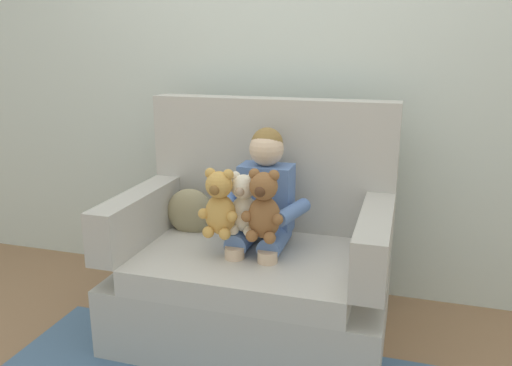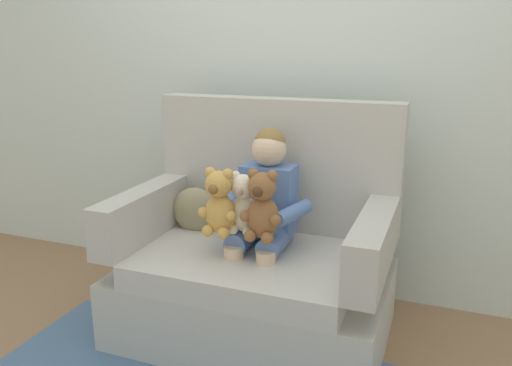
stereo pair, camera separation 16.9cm
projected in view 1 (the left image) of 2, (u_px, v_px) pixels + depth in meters
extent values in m
plane|color=#936D4C|center=(253.00, 334.00, 2.64)|extent=(8.00, 8.00, 0.00)
cube|color=silver|center=(288.00, 69.00, 2.94)|extent=(6.00, 0.10, 2.60)
cube|color=#BCB7AD|center=(253.00, 303.00, 2.60)|extent=(1.31, 0.85, 0.35)
cube|color=beige|center=(248.00, 266.00, 2.47)|extent=(1.03, 0.71, 0.12)
cube|color=#BCB7AD|center=(272.00, 164.00, 2.76)|extent=(1.31, 0.14, 0.70)
cube|color=#BCB7AD|center=(138.00, 217.00, 2.58)|extent=(0.14, 0.71, 0.25)
cube|color=#BCB7AD|center=(374.00, 242.00, 2.26)|extent=(0.14, 0.71, 0.25)
cube|color=#597AB7|center=(266.00, 198.00, 2.57)|extent=(0.26, 0.16, 0.34)
sphere|color=beige|center=(267.00, 149.00, 2.50)|extent=(0.17, 0.17, 0.17)
sphere|color=olive|center=(267.00, 143.00, 2.51)|extent=(0.16, 0.16, 0.16)
cylinder|color=#597AB7|center=(243.00, 237.00, 2.52)|extent=(0.11, 0.26, 0.11)
cylinder|color=beige|center=(235.00, 277.00, 2.44)|extent=(0.09, 0.09, 0.30)
cylinder|color=#597AB7|center=(275.00, 241.00, 2.47)|extent=(0.11, 0.26, 0.11)
cylinder|color=beige|center=(267.00, 281.00, 2.39)|extent=(0.09, 0.09, 0.30)
cylinder|color=#597AB7|center=(228.00, 206.00, 2.51)|extent=(0.13, 0.27, 0.07)
cylinder|color=#597AB7|center=(292.00, 212.00, 2.42)|extent=(0.13, 0.27, 0.07)
ellipsoid|color=silver|center=(244.00, 214.00, 2.42)|extent=(0.14, 0.12, 0.18)
sphere|color=silver|center=(243.00, 187.00, 2.37)|extent=(0.12, 0.12, 0.12)
sphere|color=tan|center=(240.00, 192.00, 2.32)|extent=(0.04, 0.04, 0.04)
sphere|color=silver|center=(235.00, 176.00, 2.37)|extent=(0.05, 0.05, 0.05)
sphere|color=silver|center=(229.00, 213.00, 2.40)|extent=(0.05, 0.05, 0.05)
sphere|color=silver|center=(233.00, 230.00, 2.40)|extent=(0.05, 0.05, 0.05)
sphere|color=silver|center=(252.00, 177.00, 2.35)|extent=(0.05, 0.05, 0.05)
sphere|color=silver|center=(255.00, 216.00, 2.36)|extent=(0.05, 0.05, 0.05)
sphere|color=silver|center=(249.00, 231.00, 2.37)|extent=(0.05, 0.05, 0.05)
ellipsoid|color=brown|center=(264.00, 217.00, 2.34)|extent=(0.15, 0.13, 0.20)
sphere|color=brown|center=(264.00, 186.00, 2.28)|extent=(0.13, 0.13, 0.13)
sphere|color=#4C2D19|center=(260.00, 192.00, 2.23)|extent=(0.05, 0.05, 0.05)
sphere|color=brown|center=(254.00, 174.00, 2.29)|extent=(0.05, 0.05, 0.05)
sphere|color=brown|center=(247.00, 216.00, 2.32)|extent=(0.05, 0.05, 0.05)
sphere|color=brown|center=(252.00, 236.00, 2.31)|extent=(0.06, 0.06, 0.06)
sphere|color=brown|center=(274.00, 175.00, 2.26)|extent=(0.05, 0.05, 0.05)
sphere|color=brown|center=(278.00, 219.00, 2.28)|extent=(0.05, 0.05, 0.05)
sphere|color=brown|center=(270.00, 238.00, 2.29)|extent=(0.06, 0.06, 0.06)
ellipsoid|color=gold|center=(220.00, 214.00, 2.38)|extent=(0.15, 0.12, 0.19)
sphere|color=gold|center=(219.00, 185.00, 2.33)|extent=(0.12, 0.12, 0.12)
sphere|color=brown|center=(214.00, 190.00, 2.28)|extent=(0.05, 0.05, 0.05)
sphere|color=gold|center=(210.00, 173.00, 2.34)|extent=(0.05, 0.05, 0.05)
sphere|color=gold|center=(203.00, 214.00, 2.36)|extent=(0.05, 0.05, 0.05)
sphere|color=gold|center=(208.00, 232.00, 2.36)|extent=(0.05, 0.05, 0.05)
sphere|color=gold|center=(228.00, 175.00, 2.31)|extent=(0.05, 0.05, 0.05)
sphere|color=gold|center=(232.00, 216.00, 2.33)|extent=(0.05, 0.05, 0.05)
sphere|color=gold|center=(225.00, 234.00, 2.34)|extent=(0.05, 0.05, 0.05)
ellipsoid|color=#998C66|center=(191.00, 212.00, 2.75)|extent=(0.27, 0.14, 0.26)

